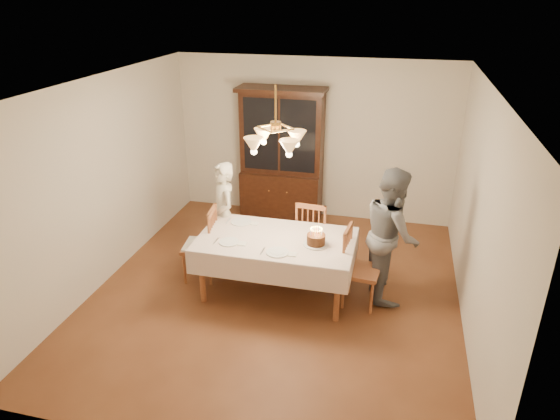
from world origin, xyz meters
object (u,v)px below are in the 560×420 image
(dining_table, at_px, (276,244))
(elderly_woman, at_px, (224,215))
(birthday_cake, at_px, (316,240))
(chair_far_side, at_px, (313,237))
(china_hutch, at_px, (282,157))

(dining_table, distance_m, elderly_woman, 1.02)
(birthday_cake, bearing_deg, elderly_woman, 156.90)
(dining_table, height_order, birthday_cake, birthday_cake)
(dining_table, distance_m, chair_far_side, 0.85)
(dining_table, relative_size, elderly_woman, 1.29)
(china_hutch, distance_m, chair_far_side, 1.81)
(china_hutch, height_order, chair_far_side, china_hutch)
(dining_table, distance_m, china_hutch, 2.33)
(chair_far_side, xyz_separation_m, elderly_woman, (-1.20, -0.21, 0.29))
(china_hutch, xyz_separation_m, chair_far_side, (0.81, -1.51, -0.60))
(chair_far_side, distance_m, birthday_cake, 0.89)
(china_hutch, relative_size, elderly_woman, 1.47)
(dining_table, relative_size, china_hutch, 0.88)
(birthday_cake, bearing_deg, dining_table, 174.75)
(chair_far_side, bearing_deg, dining_table, -114.07)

